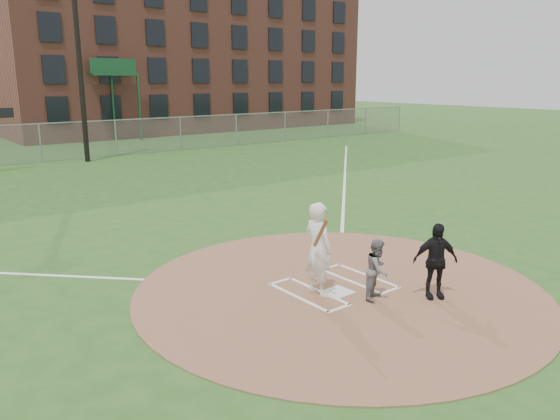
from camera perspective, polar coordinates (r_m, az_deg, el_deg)
ground at (r=11.47m, az=6.21°, el=-8.19°), size 140.00×140.00×0.00m
dirt_circle at (r=11.47m, az=6.22°, el=-8.15°), size 8.40×8.40×0.02m
home_plate at (r=11.20m, az=6.13°, el=-8.53°), size 0.52×0.52×0.03m
foul_line_first at (r=23.76m, az=6.78°, el=3.23°), size 17.04×17.04×0.01m
catcher at (r=10.84m, az=10.15°, el=-6.12°), size 0.72×0.66×1.21m
umpire at (r=11.11m, az=15.92°, el=-5.12°), size 0.95×0.79×1.52m
batters_boxes at (r=11.56m, az=5.70°, el=-7.87°), size 2.08×1.88×0.01m
batter_at_plate at (r=10.78m, az=4.00°, el=-4.09°), size 0.67×1.05×1.90m
outfield_fence at (r=30.70m, az=-23.76°, el=6.42°), size 56.08×0.08×2.03m
brick_warehouse at (r=51.35m, az=-11.12°, el=16.99°), size 30.00×17.17×15.00m
light_pole at (r=30.22m, az=-20.48°, el=17.27°), size 1.20×0.30×12.22m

